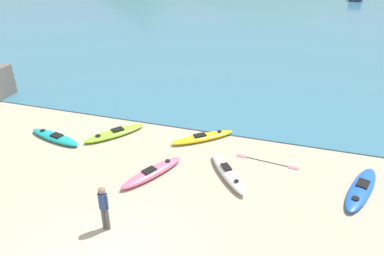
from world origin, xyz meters
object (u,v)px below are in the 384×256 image
at_px(kayak_on_sand_0, 55,137).
at_px(kayak_on_sand_2, 361,189).
at_px(kayak_on_sand_4, 152,172).
at_px(loose_paddle, 267,162).
at_px(kayak_on_sand_1, 228,173).
at_px(kayak_on_sand_5, 203,137).
at_px(kayak_on_sand_3, 115,133).
at_px(person_near_foreground, 104,206).

xyz_separation_m(kayak_on_sand_0, kayak_on_sand_2, (13.94, 0.01, 0.01)).
xyz_separation_m(kayak_on_sand_4, loose_paddle, (4.43, 2.46, -0.15)).
relative_size(kayak_on_sand_1, kayak_on_sand_2, 0.83).
xyz_separation_m(kayak_on_sand_5, loose_paddle, (3.25, -1.06, -0.13)).
xyz_separation_m(kayak_on_sand_0, kayak_on_sand_1, (8.72, -0.52, 0.04)).
bearing_deg(kayak_on_sand_1, loose_paddle, 47.78).
bearing_deg(kayak_on_sand_4, kayak_on_sand_0, 166.18).
relative_size(kayak_on_sand_3, kayak_on_sand_5, 1.03).
bearing_deg(kayak_on_sand_3, kayak_on_sand_5, 11.56).
height_order(kayak_on_sand_2, kayak_on_sand_5, kayak_on_sand_2).
height_order(kayak_on_sand_1, person_near_foreground, person_near_foreground).
relative_size(kayak_on_sand_3, person_near_foreground, 1.73).
bearing_deg(kayak_on_sand_3, kayak_on_sand_1, -16.02).
distance_m(person_near_foreground, loose_paddle, 7.56).
relative_size(kayak_on_sand_2, person_near_foreground, 2.00).
height_order(kayak_on_sand_2, loose_paddle, kayak_on_sand_2).
bearing_deg(kayak_on_sand_5, kayak_on_sand_0, -162.97).
height_order(kayak_on_sand_4, kayak_on_sand_5, kayak_on_sand_4).
distance_m(kayak_on_sand_0, person_near_foreground, 7.29).
height_order(kayak_on_sand_4, loose_paddle, kayak_on_sand_4).
bearing_deg(person_near_foreground, kayak_on_sand_2, 29.41).
distance_m(kayak_on_sand_2, loose_paddle, 3.92).
relative_size(kayak_on_sand_0, kayak_on_sand_4, 1.03).
xyz_separation_m(person_near_foreground, loose_paddle, (4.71, 5.83, -0.98)).
bearing_deg(person_near_foreground, kayak_on_sand_4, 85.26).
height_order(kayak_on_sand_0, kayak_on_sand_1, kayak_on_sand_1).
height_order(kayak_on_sand_3, loose_paddle, kayak_on_sand_3).
xyz_separation_m(kayak_on_sand_0, loose_paddle, (10.15, 1.05, -0.12)).
xyz_separation_m(kayak_on_sand_0, kayak_on_sand_3, (2.60, 1.24, 0.00)).
xyz_separation_m(kayak_on_sand_5, person_near_foreground, (-1.47, -6.89, 0.85)).
bearing_deg(person_near_foreground, kayak_on_sand_5, 77.98).
distance_m(kayak_on_sand_0, kayak_on_sand_1, 8.74).
distance_m(kayak_on_sand_1, kayak_on_sand_5, 3.20).
distance_m(kayak_on_sand_0, kayak_on_sand_4, 5.89).
xyz_separation_m(kayak_on_sand_4, person_near_foreground, (-0.28, -3.37, 0.83)).
bearing_deg(person_near_foreground, kayak_on_sand_0, 138.72).
relative_size(kayak_on_sand_3, kayak_on_sand_4, 0.96).
distance_m(kayak_on_sand_3, person_near_foreground, 6.70).
relative_size(kayak_on_sand_4, kayak_on_sand_5, 1.08).
bearing_deg(kayak_on_sand_4, kayak_on_sand_3, 139.70).
xyz_separation_m(kayak_on_sand_2, kayak_on_sand_3, (-11.33, 1.22, -0.01)).
bearing_deg(kayak_on_sand_1, kayak_on_sand_4, -163.58).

